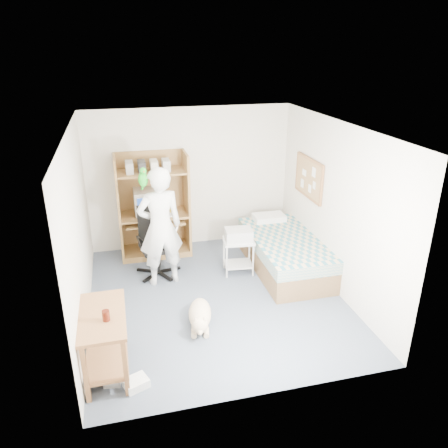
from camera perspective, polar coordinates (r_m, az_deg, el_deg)
name	(u,v)px	position (r m, az deg, el deg)	size (l,w,h in m)	color
floor	(216,297)	(6.55, -1.05, -9.57)	(4.00, 4.00, 0.00)	#424C5A
wall_back	(190,179)	(7.83, -4.45, 5.94)	(3.60, 0.02, 2.50)	silver
wall_right	(335,208)	(6.59, 14.32, 2.04)	(0.02, 4.00, 2.50)	silver
wall_left	(78,232)	(5.88, -18.50, -0.99)	(0.02, 4.00, 2.50)	silver
ceiling	(215,127)	(5.63, -1.23, 12.52)	(3.60, 4.00, 0.02)	white
computer_hutch	(154,209)	(7.64, -9.19, 1.89)	(1.20, 0.63, 1.80)	#905E32
bed	(284,253)	(7.27, 7.87, -3.72)	(1.02, 2.02, 0.66)	brown
side_desk	(104,334)	(5.17, -15.36, -13.69)	(0.50, 1.00, 0.75)	brown
corkboard	(309,178)	(7.27, 11.02, 5.93)	(0.04, 0.94, 0.66)	olive
office_chair	(156,251)	(7.10, -8.85, -3.45)	(0.63, 0.63, 1.12)	black
person	(160,227)	(6.60, -8.33, -0.41)	(0.68, 0.45, 1.86)	white
parrot	(143,178)	(6.34, -10.53, 5.90)	(0.14, 0.24, 0.38)	#148A14
dog	(200,315)	(5.90, -3.16, -11.81)	(0.42, 0.93, 0.35)	beige
printer_cart	(238,251)	(7.05, 1.89, -3.52)	(0.52, 0.44, 0.58)	silver
printer	(239,235)	(6.93, 1.92, -1.40)	(0.42, 0.32, 0.18)	#B4B4AF
crt_monitor	(147,201)	(7.59, -10.05, 2.92)	(0.43, 0.46, 0.41)	beige
keyboard	(157,221)	(7.55, -8.71, 0.43)	(0.45, 0.16, 0.03)	beige
pencil_cup	(172,210)	(7.59, -6.83, 1.86)	(0.08, 0.08, 0.12)	gold
drink_glass	(106,316)	(4.89, -15.16, -11.47)	(0.08, 0.08, 0.12)	#40130A
floor_box_a	(136,383)	(5.16, -11.41, -19.70)	(0.25, 0.20, 0.10)	white
floor_box_b	(113,378)	(5.28, -14.27, -18.96)	(0.18, 0.22, 0.08)	#B2B3AE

